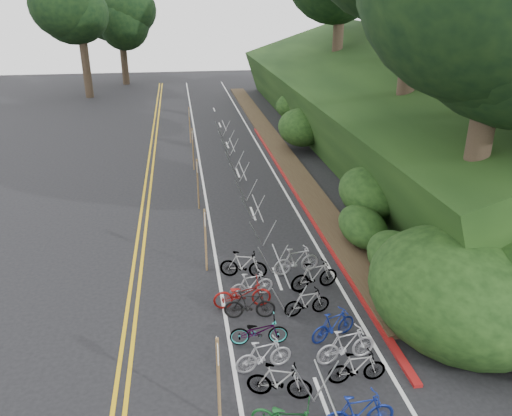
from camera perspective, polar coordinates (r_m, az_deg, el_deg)
The scene contains 10 objects.
ground at distance 14.83m, azimuth -6.77°, elevation -16.86°, with size 120.00×120.00×0.00m, color black.
road_markings at distance 23.52m, azimuth -6.34°, elevation -0.90°, with size 7.47×80.00×0.01m.
red_curb at distance 25.90m, azimuth 4.69°, elevation 1.57°, with size 0.25×28.00×0.10m, color maroon.
embankment at distance 33.84m, azimuth 14.29°, elevation 10.52°, with size 14.30×48.14×9.11m.
bike_rack_front at distance 12.18m, azimuth 8.39°, elevation -22.05°, with size 1.19×2.65×1.26m.
bike_racks_rest at distance 26.08m, azimuth -1.55°, elevation 3.68°, with size 1.14×23.00×1.17m.
signpost_near at distance 12.17m, azimuth -4.32°, elevation -18.55°, with size 0.08×0.40×2.46m.
signposts_rest at distance 26.67m, azimuth -6.98°, elevation 5.27°, with size 0.08×18.40×2.50m.
bike_front at distance 16.57m, azimuth -1.59°, elevation -9.78°, with size 1.91×0.67×1.01m, color maroon.
bike_valet at distance 15.26m, azimuth 4.43°, elevation -13.07°, with size 3.28×9.18×1.08m.
Camera 1 is at (-0.08, -11.42, 9.46)m, focal length 35.00 mm.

